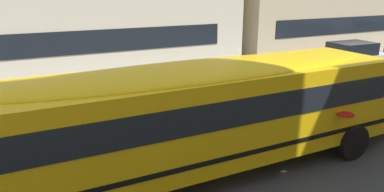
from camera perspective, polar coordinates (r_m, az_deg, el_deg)
name	(u,v)px	position (r m, az deg, el deg)	size (l,w,h in m)	color
ground_plane	(235,137)	(10.89, 7.09, -6.63)	(400.00, 400.00, 0.00)	#38383D
sidewalk_far	(153,82)	(17.06, -6.37, 2.27)	(120.00, 3.00, 0.01)	gray
lane_centreline	(235,137)	(10.89, 7.09, -6.62)	(110.00, 0.16, 0.01)	silver
school_bus	(208,109)	(8.36, 2.68, -2.08)	(12.20, 2.88, 2.73)	yellow
parked_car_white_by_entrance	(352,57)	(20.55, 24.62, 5.77)	(3.97, 2.01, 1.64)	silver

